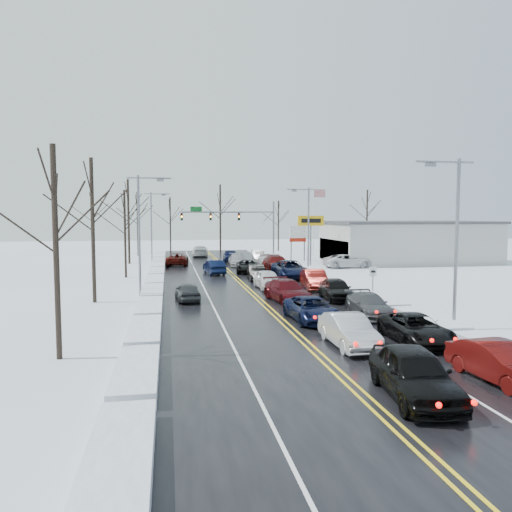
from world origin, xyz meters
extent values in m
plane|color=silver|center=(0.00, 0.00, 0.00)|extent=(160.00, 160.00, 0.00)
cube|color=black|center=(0.00, 2.00, 0.01)|extent=(14.00, 84.00, 0.01)
cube|color=silver|center=(-7.60, 2.00, 0.00)|extent=(1.57, 72.00, 0.58)
cube|color=silver|center=(7.60, 2.00, 0.00)|extent=(1.57, 72.00, 0.58)
cylinder|color=slate|center=(8.50, 28.00, 4.00)|extent=(0.24, 0.24, 8.00)
cylinder|color=slate|center=(2.00, 28.00, 6.50)|extent=(13.00, 0.18, 0.18)
cylinder|color=slate|center=(7.30, 28.00, 5.40)|extent=(2.33, 0.10, 2.33)
cube|color=#0C591E|center=(-2.50, 28.00, 6.90)|extent=(1.60, 0.08, 0.70)
cube|color=black|center=(3.50, 28.00, 5.85)|extent=(0.32, 0.25, 1.05)
sphere|color=#3F0705|center=(3.50, 27.84, 6.15)|extent=(0.20, 0.20, 0.20)
sphere|color=orange|center=(3.50, 27.84, 5.85)|extent=(0.22, 0.22, 0.22)
sphere|color=black|center=(3.50, 27.84, 5.55)|extent=(0.20, 0.20, 0.20)
cube|color=black|center=(-0.50, 28.00, 5.85)|extent=(0.32, 0.25, 1.05)
sphere|color=#3F0705|center=(-0.50, 27.84, 6.15)|extent=(0.20, 0.20, 0.20)
sphere|color=orange|center=(-0.50, 27.84, 5.85)|extent=(0.22, 0.22, 0.22)
sphere|color=black|center=(-0.50, 27.84, 5.55)|extent=(0.20, 0.20, 0.20)
cube|color=black|center=(-4.50, 28.00, 5.85)|extent=(0.32, 0.25, 1.05)
sphere|color=#3F0705|center=(-4.50, 27.84, 6.15)|extent=(0.20, 0.20, 0.20)
sphere|color=orange|center=(-4.50, 27.84, 5.85)|extent=(0.22, 0.22, 0.22)
sphere|color=black|center=(-4.50, 27.84, 5.55)|extent=(0.20, 0.20, 0.20)
cylinder|color=slate|center=(10.50, 16.00, 2.80)|extent=(0.20, 0.20, 5.60)
cube|color=#E8AA0C|center=(10.50, 16.00, 5.40)|extent=(3.20, 0.30, 1.20)
cube|color=black|center=(10.50, 15.83, 5.40)|extent=(2.40, 0.04, 0.50)
cylinder|color=slate|center=(9.60, 22.00, 2.00)|extent=(0.16, 0.16, 4.00)
cylinder|color=slate|center=(11.40, 22.00, 2.00)|extent=(0.16, 0.16, 4.00)
cube|color=white|center=(10.50, 22.00, 4.30)|extent=(2.20, 0.22, 0.70)
cube|color=white|center=(10.50, 22.00, 3.50)|extent=(2.20, 0.22, 0.70)
cube|color=#AC1E0D|center=(10.50, 22.00, 2.80)|extent=(2.20, 0.22, 0.50)
cylinder|color=slate|center=(8.20, -8.00, 1.10)|extent=(0.08, 0.08, 2.20)
cube|color=white|center=(8.20, -8.00, 2.00)|extent=(0.55, 0.05, 0.70)
cube|color=black|center=(8.20, -8.04, 2.00)|extent=(0.35, 0.02, 0.15)
cylinder|color=silver|center=(15.00, 30.00, 5.00)|extent=(0.14, 0.14, 10.00)
cube|color=#AFAFAA|center=(24.00, 18.00, 2.50)|extent=(20.00, 12.00, 5.00)
cube|color=#262628|center=(14.05, 18.00, 1.60)|extent=(0.10, 11.00, 2.80)
cube|color=#3F3F42|center=(24.00, 18.00, 5.15)|extent=(20.40, 12.40, 0.30)
cylinder|color=slate|center=(8.50, -18.00, 4.50)|extent=(0.18, 0.18, 9.00)
cylinder|color=slate|center=(7.70, -18.00, 8.80)|extent=(3.20, 0.12, 0.12)
cube|color=slate|center=(6.90, -18.00, 8.65)|extent=(0.50, 0.25, 0.18)
cylinder|color=slate|center=(8.50, 10.00, 4.50)|extent=(0.18, 0.18, 9.00)
cylinder|color=slate|center=(7.70, 10.00, 8.80)|extent=(3.20, 0.12, 0.12)
cube|color=slate|center=(6.90, 10.00, 8.65)|extent=(0.50, 0.25, 0.18)
cylinder|color=slate|center=(-8.50, -4.00, 4.50)|extent=(0.18, 0.18, 9.00)
cylinder|color=slate|center=(-7.70, -4.00, 8.80)|extent=(3.20, 0.12, 0.12)
cube|color=slate|center=(-6.90, -4.00, 8.65)|extent=(0.50, 0.25, 0.18)
cylinder|color=slate|center=(-8.50, 24.00, 4.50)|extent=(0.18, 0.18, 9.00)
cylinder|color=slate|center=(-7.70, 24.00, 8.80)|extent=(3.20, 0.12, 0.12)
cube|color=slate|center=(-6.90, 24.00, 8.65)|extent=(0.50, 0.25, 0.18)
cylinder|color=#2D231C|center=(-11.00, -20.00, 4.50)|extent=(0.24, 0.24, 9.00)
cylinder|color=#2D231C|center=(-11.50, -6.00, 5.00)|extent=(0.27, 0.27, 10.00)
cylinder|color=#2D231C|center=(-10.50, 8.00, 4.25)|extent=(0.23, 0.23, 8.50)
cylinder|color=#2D231C|center=(-11.20, 22.00, 5.25)|extent=(0.28, 0.28, 10.50)
cylinder|color=#2D231C|center=(-10.80, 34.00, 4.75)|extent=(0.25, 0.25, 9.50)
cylinder|color=#2D231C|center=(-18.00, 40.00, 5.00)|extent=(0.27, 0.27, 10.00)
cylinder|color=#2D231C|center=(-6.00, 41.00, 4.50)|extent=(0.24, 0.24, 9.00)
cylinder|color=#2D231C|center=(2.00, 39.00, 5.50)|extent=(0.29, 0.29, 11.00)
cylinder|color=#2D231C|center=(12.00, 40.50, 4.25)|extent=(0.23, 0.23, 8.50)
cylinder|color=#2D231C|center=(28.00, 41.00, 5.25)|extent=(0.28, 0.28, 10.50)
imported|color=black|center=(1.60, -26.84, 0.00)|extent=(2.60, 5.19, 1.70)
imported|color=#ADAFB5|center=(1.77, -20.28, 0.00)|extent=(1.62, 4.56, 1.50)
imported|color=black|center=(1.67, -14.59, 0.00)|extent=(2.48, 5.07, 1.39)
imported|color=#44090E|center=(1.81, -8.01, 0.00)|extent=(2.86, 5.52, 1.53)
imported|color=silver|center=(1.68, -1.68, 0.00)|extent=(1.94, 4.55, 1.53)
imported|color=black|center=(1.73, 4.01, 0.00)|extent=(1.70, 4.26, 1.38)
imported|color=black|center=(1.78, 9.77, 0.00)|extent=(2.88, 5.15, 1.36)
imported|color=#9A9CA2|center=(1.76, 17.15, 0.00)|extent=(2.27, 5.00, 1.42)
imported|color=black|center=(1.57, 22.22, 0.00)|extent=(2.18, 4.79, 1.59)
imported|color=#520C0B|center=(5.45, -25.87, 0.00)|extent=(1.92, 4.50, 1.44)
imported|color=black|center=(5.19, -20.14, 0.00)|extent=(2.42, 4.96, 1.36)
imported|color=#404345|center=(5.44, -13.91, 0.00)|extent=(2.16, 4.83, 1.38)
imported|color=black|center=(5.43, -7.98, 0.00)|extent=(2.21, 4.75, 1.58)
imported|color=#550F0B|center=(5.43, -2.62, 0.00)|extent=(2.16, 4.99, 1.60)
imported|color=black|center=(5.16, 4.65, 0.00)|extent=(2.93, 6.17, 1.70)
imported|color=#490B09|center=(5.14, 10.69, 0.00)|extent=(2.49, 5.81, 1.67)
imported|color=silver|center=(5.17, 16.64, 0.00)|extent=(2.06, 4.54, 1.51)
imported|color=#3F4144|center=(5.24, 22.22, 0.00)|extent=(1.95, 4.39, 1.40)
imported|color=black|center=(-1.75, 9.15, 0.00)|extent=(2.13, 4.65, 1.48)
imported|color=#490E09|center=(-5.33, 19.14, 0.00)|extent=(2.98, 5.65, 1.51)
imported|color=#BDBDBF|center=(-1.80, 31.15, 0.00)|extent=(2.67, 5.64, 1.59)
imported|color=#383A3C|center=(-5.08, -6.51, 0.00)|extent=(1.86, 4.02, 1.34)
imported|color=white|center=(14.03, 12.79, 0.00)|extent=(5.70, 2.75, 1.56)
imported|color=#3B3D3F|center=(16.88, 16.86, 0.00)|extent=(2.52, 5.66, 1.61)
imported|color=#4F0A0E|center=(15.03, 21.32, 0.00)|extent=(1.92, 4.52, 1.53)
camera|label=1|loc=(-6.39, -41.84, 6.09)|focal=35.00mm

